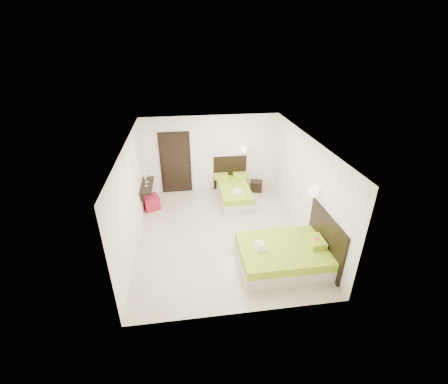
{
  "coord_description": "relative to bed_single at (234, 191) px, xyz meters",
  "views": [
    {
      "loc": [
        -0.89,
        -6.77,
        4.79
      ],
      "look_at": [
        0.1,
        0.3,
        1.1
      ],
      "focal_mm": 24.0,
      "sensor_mm": 36.0,
      "label": 1
    }
  ],
  "objects": [
    {
      "name": "nightstand",
      "position": [
        0.88,
        0.47,
        -0.11
      ],
      "size": [
        0.49,
        0.46,
        0.36
      ],
      "primitive_type": "cube",
      "rotation": [
        0.0,
        0.0,
        -0.3
      ],
      "color": "black",
      "rests_on": "ground"
    },
    {
      "name": "ottoman",
      "position": [
        -2.66,
        -0.29,
        -0.07
      ],
      "size": [
        0.59,
        0.59,
        0.45
      ],
      "primitive_type": "cube",
      "rotation": [
        0.0,
        0.0,
        0.41
      ],
      "color": "maroon",
      "rests_on": "ground"
    },
    {
      "name": "floor",
      "position": [
        -0.65,
        -1.89,
        -0.29
      ],
      "size": [
        5.5,
        5.5,
        0.0
      ],
      "primitive_type": "plane",
      "color": "beige",
      "rests_on": "ground"
    },
    {
      "name": "door",
      "position": [
        -1.85,
        0.81,
        0.76
      ],
      "size": [
        1.02,
        0.15,
        2.14
      ],
      "color": "black",
      "rests_on": "ground"
    },
    {
      "name": "console_shelf",
      "position": [
        -2.73,
        -0.29,
        0.52
      ],
      "size": [
        0.35,
        1.2,
        0.78
      ],
      "color": "black",
      "rests_on": "ground"
    },
    {
      "name": "bed_double",
      "position": [
        0.66,
        -3.39,
        0.01
      ],
      "size": [
        2.03,
        1.73,
        1.68
      ],
      "color": "beige",
      "rests_on": "ground"
    },
    {
      "name": "bed_single",
      "position": [
        0.0,
        0.0,
        0.0
      ],
      "size": [
        1.14,
        1.91,
        1.57
      ],
      "color": "beige",
      "rests_on": "ground"
    }
  ]
}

